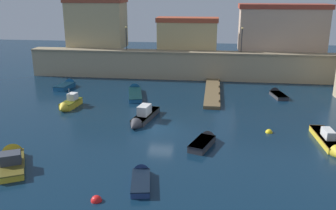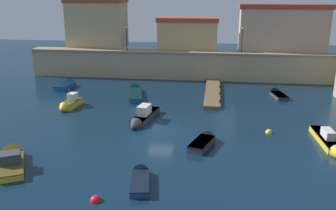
# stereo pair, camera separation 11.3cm
# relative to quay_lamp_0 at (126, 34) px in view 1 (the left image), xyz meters

# --- Properties ---
(ground_plane) EXTENTS (122.89, 122.89, 0.00)m
(ground_plane) POSITION_rel_quay_lamp_0_xyz_m (8.51, -21.60, -6.71)
(ground_plane) COLOR #0C2338
(quay_wall) EXTENTS (47.27, 2.53, 4.30)m
(quay_wall) POSITION_rel_quay_lamp_0_xyz_m (8.51, 0.00, -4.54)
(quay_wall) COLOR tan
(quay_wall) RESTS_ON ground
(old_town_backdrop) EXTENTS (40.97, 5.45, 7.91)m
(old_town_backdrop) POSITION_rel_quay_lamp_0_xyz_m (9.49, 3.40, 0.92)
(old_town_backdrop) COLOR tan
(old_town_backdrop) RESTS_ON ground
(pier_dock) EXTENTS (1.97, 13.91, 0.70)m
(pier_dock) POSITION_rel_quay_lamp_0_xyz_m (13.52, -8.07, -6.50)
(pier_dock) COLOR brown
(pier_dock) RESTS_ON ground
(quay_lamp_0) EXTENTS (0.32, 0.32, 3.65)m
(quay_lamp_0) POSITION_rel_quay_lamp_0_xyz_m (0.00, 0.00, 0.00)
(quay_lamp_0) COLOR black
(quay_lamp_0) RESTS_ON quay_wall
(quay_lamp_1) EXTENTS (0.32, 0.32, 3.72)m
(quay_lamp_1) POSITION_rel_quay_lamp_0_xyz_m (17.50, 0.00, 0.04)
(quay_lamp_1) COLOR black
(quay_lamp_1) RESTS_ON quay_wall
(moored_boat_0) EXTENTS (3.24, 7.52, 1.52)m
(moored_boat_0) POSITION_rel_quay_lamp_0_xyz_m (3.28, -9.64, -6.41)
(moored_boat_0) COLOR #195689
(moored_boat_0) RESTS_ON ground
(moored_boat_1) EXTENTS (2.66, 4.52, 1.31)m
(moored_boat_1) POSITION_rel_quay_lamp_0_xyz_m (13.04, -25.16, -6.38)
(moored_boat_1) COLOR #333338
(moored_boat_1) RESTS_ON ground
(moored_boat_2) EXTENTS (2.20, 4.33, 1.58)m
(moored_boat_2) POSITION_rel_quay_lamp_0_xyz_m (-6.99, -7.47, -6.37)
(moored_boat_2) COLOR #195689
(moored_boat_2) RESTS_ON ground
(moored_boat_3) EXTENTS (2.00, 4.55, 1.22)m
(moored_boat_3) POSITION_rel_quay_lamp_0_xyz_m (8.65, -32.34, -6.44)
(moored_boat_3) COLOR navy
(moored_boat_3) RESTS_ON ground
(moored_boat_4) EXTENTS (1.86, 4.29, 2.58)m
(moored_boat_4) POSITION_rel_quay_lamp_0_xyz_m (-3.10, -16.51, -6.20)
(moored_boat_4) COLOR gold
(moored_boat_4) RESTS_ON ground
(moored_boat_6) EXTENTS (4.39, 6.20, 1.95)m
(moored_boat_6) POSITION_rel_quay_lamp_0_xyz_m (-2.21, -30.83, -6.32)
(moored_boat_6) COLOR gold
(moored_boat_6) RESTS_ON ground
(moored_boat_7) EXTENTS (2.57, 6.80, 1.99)m
(moored_boat_7) POSITION_rel_quay_lamp_0_xyz_m (6.33, -19.97, -6.23)
(moored_boat_7) COLOR #333338
(moored_boat_7) RESTS_ON ground
(moored_boat_8) EXTENTS (2.21, 4.28, 1.33)m
(moored_boat_8) POSITION_rel_quay_lamp_0_xyz_m (21.85, -8.05, -6.45)
(moored_boat_8) COLOR #333338
(moored_boat_8) RESTS_ON ground
(moored_boat_9) EXTENTS (1.77, 7.08, 1.70)m
(moored_boat_9) POSITION_rel_quay_lamp_0_xyz_m (24.07, -24.20, -6.32)
(moored_boat_9) COLOR gold
(moored_boat_9) RESTS_ON ground
(mooring_buoy_0) EXTENTS (0.68, 0.68, 0.68)m
(mooring_buoy_0) POSITION_rel_quay_lamp_0_xyz_m (19.17, -21.49, -6.71)
(mooring_buoy_0) COLOR yellow
(mooring_buoy_0) RESTS_ON ground
(mooring_buoy_2) EXTENTS (0.75, 0.75, 0.75)m
(mooring_buoy_2) POSITION_rel_quay_lamp_0_xyz_m (6.25, -35.39, -6.71)
(mooring_buoy_2) COLOR red
(mooring_buoy_2) RESTS_ON ground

